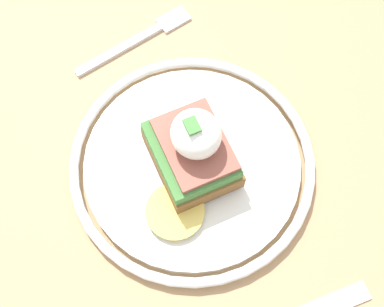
{
  "coord_description": "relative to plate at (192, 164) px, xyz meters",
  "views": [
    {
      "loc": [
        0.18,
        -0.03,
        1.27
      ],
      "look_at": [
        -0.0,
        0.05,
        0.79
      ],
      "focal_mm": 50.0,
      "sensor_mm": 36.0,
      "label": 1
    }
  ],
  "objects": [
    {
      "name": "fork",
      "position": [
        -0.17,
        0.01,
        -0.01
      ],
      "size": [
        0.04,
        0.15,
        0.0
      ],
      "color": "silver",
      "rests_on": "dining_table"
    },
    {
      "name": "sandwich",
      "position": [
        0.0,
        -0.0,
        0.04
      ],
      "size": [
        0.12,
        0.1,
        0.08
      ],
      "color": "brown",
      "rests_on": "plate"
    },
    {
      "name": "ground_plane",
      "position": [
        0.0,
        -0.05,
        -0.76
      ],
      "size": [
        6.0,
        6.0,
        0.0
      ],
      "primitive_type": "plane",
      "color": "#9E9993"
    },
    {
      "name": "dining_table",
      "position": [
        0.0,
        -0.05,
        -0.12
      ],
      "size": [
        1.11,
        0.77,
        0.75
      ],
      "color": "tan",
      "rests_on": "ground_plane"
    },
    {
      "name": "plate",
      "position": [
        0.0,
        0.0,
        0.0
      ],
      "size": [
        0.25,
        0.25,
        0.02
      ],
      "color": "silver",
      "rests_on": "dining_table"
    }
  ]
}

